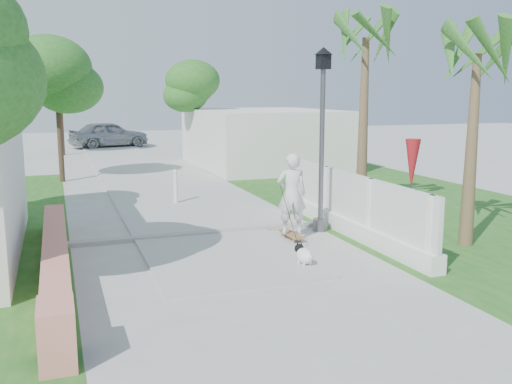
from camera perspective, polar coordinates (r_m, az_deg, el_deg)
name	(u,v)px	position (r m, az deg, el deg)	size (l,w,h in m)	color
ground	(304,334)	(8.36, 4.86, -13.98)	(90.00, 90.00, 0.00)	#B7B7B2
path_strip	(129,165)	(27.35, -12.62, 2.63)	(3.20, 36.00, 0.06)	#B7B7B2
curb	(201,234)	(13.75, -5.48, -4.16)	(6.50, 0.25, 0.10)	#999993
grass_right	(404,202)	(18.40, 14.56, -0.98)	(8.00, 20.00, 0.01)	#215B1C
pink_wall	(56,266)	(10.94, -19.39, -6.95)	(0.45, 8.20, 0.80)	tan
lattice_fence	(348,212)	(13.94, 9.21, -1.96)	(0.35, 7.00, 1.50)	white
building_right	(264,138)	(26.67, 0.77, 5.43)	(6.00, 8.00, 2.60)	silver
street_lamp	(322,133)	(13.89, 6.62, 5.90)	(0.44, 0.44, 4.44)	#59595E
bollard	(176,186)	(17.51, -8.05, 0.62)	(0.14, 0.14, 1.09)	white
patio_umbrella	(412,165)	(14.06, 15.34, 2.63)	(0.36, 0.36, 2.30)	#59595E
tree_path_left	(57,81)	(22.94, -19.26, 10.46)	(3.40, 3.40, 5.23)	#4C3826
tree_path_right	(195,90)	(27.68, -6.16, 10.09)	(3.00, 3.00, 4.79)	#4C3826
tree_path_far	(60,84)	(32.94, -19.04, 10.14)	(3.20, 3.20, 5.17)	#4C3826
palm_far	(366,50)	(15.58, 10.90, 13.80)	(1.80, 1.80, 5.30)	brown
palm_near	(477,65)	(13.31, 21.22, 11.73)	(1.80, 1.80, 4.70)	brown
skateboarder	(290,204)	(12.71, 3.45, -1.21)	(1.00, 2.40, 2.01)	olive
dog	(304,255)	(11.30, 4.79, -6.26)	(0.32, 0.64, 0.44)	white
parked_car	(109,134)	(36.93, -14.49, 5.61)	(1.93, 4.80, 1.63)	#96989D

